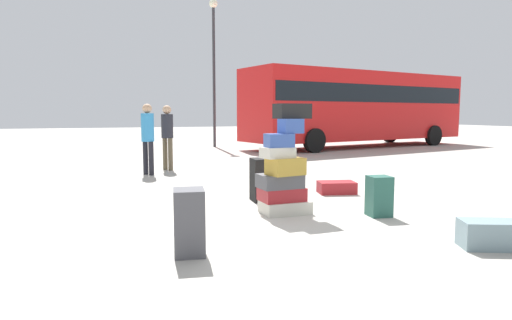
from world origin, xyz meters
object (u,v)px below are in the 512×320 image
suitcase_navy_right_side (281,189)px  person_bearded_onlooker (167,132)px  suitcase_slate_upright_blue (494,235)px  parked_bus (359,104)px  suitcase_tower (284,170)px  suitcase_maroon_left_side (337,187)px  lamp_post (214,52)px  person_tourist_with_camera (148,133)px  suitcase_black_foreground_far (257,180)px  suitcase_teal_white_trunk (379,196)px  suitcase_charcoal_behind_tower (189,222)px

suitcase_navy_right_side → person_bearded_onlooker: 4.47m
suitcase_navy_right_side → suitcase_slate_upright_blue: size_ratio=0.94×
person_bearded_onlooker → parked_bus: bearing=91.3°
person_bearded_onlooker → suitcase_tower: bearing=-19.7°
suitcase_tower → suitcase_maroon_left_side: bearing=36.7°
person_bearded_onlooker → lamp_post: 8.46m
person_bearded_onlooker → person_tourist_with_camera: size_ratio=0.99×
suitcase_slate_upright_blue → suitcase_maroon_left_side: bearing=112.3°
suitcase_black_foreground_far → person_tourist_with_camera: bearing=113.7°
suitcase_teal_white_trunk → person_tourist_with_camera: 6.07m
parked_bus → suitcase_maroon_left_side: bearing=-136.8°
suitcase_navy_right_side → suitcase_charcoal_behind_tower: 3.55m
suitcase_teal_white_trunk → person_bearded_onlooker: 6.51m
suitcase_charcoal_behind_tower → parked_bus: bearing=60.3°
suitcase_slate_upright_blue → person_bearded_onlooker: person_bearded_onlooker is taller
suitcase_navy_right_side → person_tourist_with_camera: size_ratio=0.39×
lamp_post → suitcase_maroon_left_side: bearing=-93.0°
suitcase_navy_right_side → person_tourist_with_camera: bearing=104.3°
suitcase_black_foreground_far → suitcase_slate_upright_blue: suitcase_black_foreground_far is taller
suitcase_navy_right_side → person_bearded_onlooker: bearing=93.3°
suitcase_maroon_left_side → parked_bus: parked_bus is taller
person_bearded_onlooker → suitcase_maroon_left_side: bearing=0.2°
suitcase_tower → lamp_post: bearing=80.4°
suitcase_maroon_left_side → lamp_post: bearing=100.1°
person_tourist_with_camera → parked_bus: (9.47, 5.93, 0.84)m
suitcase_slate_upright_blue → suitcase_tower: bearing=145.6°
person_bearded_onlooker → suitcase_slate_upright_blue: bearing=-12.0°
suitcase_tower → suitcase_maroon_left_side: 1.98m
suitcase_maroon_left_side → suitcase_black_foreground_far: (-1.60, -0.20, 0.25)m
suitcase_charcoal_behind_tower → suitcase_teal_white_trunk: bearing=24.7°
suitcase_maroon_left_side → suitcase_charcoal_behind_tower: suitcase_charcoal_behind_tower is taller
suitcase_maroon_left_side → suitcase_navy_right_side: size_ratio=1.00×
suitcase_slate_upright_blue → person_bearded_onlooker: (-2.39, 7.82, 0.84)m
suitcase_tower → suitcase_charcoal_behind_tower: suitcase_tower is taller
suitcase_black_foreground_far → suitcase_navy_right_side: bearing=37.9°
suitcase_charcoal_behind_tower → person_bearded_onlooker: 7.01m
suitcase_navy_right_side → lamp_post: size_ratio=0.11×
suitcase_teal_white_trunk → suitcase_charcoal_behind_tower: bearing=-156.3°
suitcase_teal_white_trunk → parked_bus: parked_bus is taller
suitcase_teal_white_trunk → suitcase_tower: bearing=160.0°
suitcase_charcoal_behind_tower → person_bearded_onlooker: person_bearded_onlooker is taller
suitcase_navy_right_side → suitcase_teal_white_trunk: bearing=-86.5°
suitcase_black_foreground_far → suitcase_teal_white_trunk: bearing=-47.1°
suitcase_maroon_left_side → suitcase_black_foreground_far: bearing=-159.7°
suitcase_maroon_left_side → suitcase_navy_right_side: 1.03m
lamp_post → person_tourist_with_camera: bearing=-114.3°
person_tourist_with_camera → suitcase_charcoal_behind_tower: bearing=-32.5°
suitcase_tower → person_tourist_with_camera: person_tourist_with_camera is taller
suitcase_navy_right_side → parked_bus: size_ratio=0.06×
suitcase_maroon_left_side → suitcase_navy_right_side: suitcase_maroon_left_side is taller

